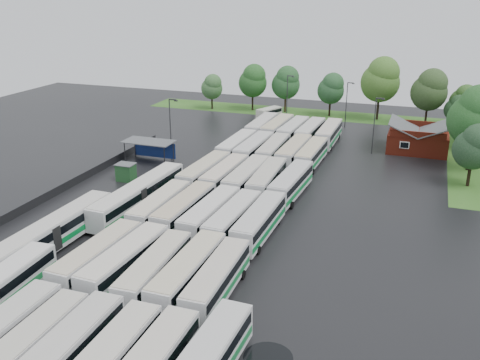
% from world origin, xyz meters
% --- Properties ---
extents(ground, '(160.00, 160.00, 0.00)m').
position_xyz_m(ground, '(0.00, 0.00, 0.00)').
color(ground, black).
rests_on(ground, ground).
extents(brick_building, '(10.07, 8.60, 5.39)m').
position_xyz_m(brick_building, '(24.00, 42.77, 1.87)').
color(brick_building, maroon).
rests_on(brick_building, ground).
extents(wash_shed, '(8.20, 4.20, 3.58)m').
position_xyz_m(wash_shed, '(-17.20, 22.02, 2.99)').
color(wash_shed, '#2D2D30').
rests_on(wash_shed, ground).
extents(utility_hut, '(2.70, 2.20, 2.62)m').
position_xyz_m(utility_hut, '(-16.20, 12.60, 1.32)').
color(utility_hut, '#1B4820').
rests_on(utility_hut, ground).
extents(grass_strip_north, '(80.00, 10.00, 0.01)m').
position_xyz_m(grass_strip_north, '(2.00, 64.80, 0.01)').
color(grass_strip_north, '#32621D').
rests_on(grass_strip_north, ground).
extents(grass_strip_east, '(10.00, 50.00, 0.01)m').
position_xyz_m(grass_strip_east, '(34.00, 42.80, 0.01)').
color(grass_strip_east, '#32621D').
rests_on(grass_strip_east, ground).
extents(west_fence, '(0.10, 50.00, 1.20)m').
position_xyz_m(west_fence, '(-22.20, 8.00, 0.60)').
color(west_fence, '#2D2D30').
rests_on(west_fence, ground).
extents(bus_r0c1, '(2.72, 12.16, 3.38)m').
position_xyz_m(bus_r0c1, '(-1.20, -26.20, 1.86)').
color(bus_r0c1, silver).
rests_on(bus_r0c1, ground).
extents(bus_r0c2, '(2.88, 12.75, 3.54)m').
position_xyz_m(bus_r0c2, '(1.83, -26.05, 1.95)').
color(bus_r0c2, silver).
rests_on(bus_r0c2, ground).
extents(bus_r1c0, '(3.12, 12.57, 3.47)m').
position_xyz_m(bus_r1c0, '(-4.40, -12.38, 1.91)').
color(bus_r1c0, silver).
rests_on(bus_r1c0, ground).
extents(bus_r1c1, '(3.28, 12.75, 3.52)m').
position_xyz_m(bus_r1c1, '(-1.31, -12.31, 1.93)').
color(bus_r1c1, silver).
rests_on(bus_r1c1, ground).
extents(bus_r1c2, '(3.07, 12.34, 3.41)m').
position_xyz_m(bus_r1c2, '(2.15, -12.72, 1.88)').
color(bus_r1c2, silver).
rests_on(bus_r1c2, ground).
extents(bus_r1c3, '(2.75, 12.75, 3.55)m').
position_xyz_m(bus_r1c3, '(5.40, -12.19, 1.95)').
color(bus_r1c3, silver).
rests_on(bus_r1c3, ground).
extents(bus_r1c4, '(2.86, 12.22, 3.39)m').
position_xyz_m(bus_r1c4, '(8.39, -12.31, 1.86)').
color(bus_r1c4, silver).
rests_on(bus_r1c4, ground).
extents(bus_r2c0, '(2.67, 12.25, 3.40)m').
position_xyz_m(bus_r2c0, '(-4.55, 1.21, 1.87)').
color(bus_r2c0, silver).
rests_on(bus_r2c0, ground).
extents(bus_r2c1, '(2.99, 12.56, 3.48)m').
position_xyz_m(bus_r2c1, '(-1.38, 1.43, 1.91)').
color(bus_r2c1, silver).
rests_on(bus_r2c1, ground).
extents(bus_r2c2, '(3.19, 12.56, 3.47)m').
position_xyz_m(bus_r2c2, '(2.06, 1.18, 1.91)').
color(bus_r2c2, silver).
rests_on(bus_r2c2, ground).
extents(bus_r2c3, '(3.11, 12.38, 3.42)m').
position_xyz_m(bus_r2c3, '(5.08, 0.91, 1.88)').
color(bus_r2c3, silver).
rests_on(bus_r2c3, ground).
extents(bus_r2c4, '(2.87, 12.60, 3.50)m').
position_xyz_m(bus_r2c4, '(8.23, 1.08, 1.92)').
color(bus_r2c4, silver).
rests_on(bus_r2c4, ground).
extents(bus_r3c0, '(3.31, 12.81, 3.53)m').
position_xyz_m(bus_r3c0, '(-4.36, 14.56, 1.94)').
color(bus_r3c0, silver).
rests_on(bus_r3c0, ground).
extents(bus_r3c1, '(3.03, 12.33, 3.41)m').
position_xyz_m(bus_r3c1, '(-1.26, 14.69, 1.87)').
color(bus_r3c1, silver).
rests_on(bus_r3c1, ground).
extents(bus_r3c2, '(2.99, 12.80, 3.55)m').
position_xyz_m(bus_r3c2, '(2.08, 14.55, 1.95)').
color(bus_r3c2, silver).
rests_on(bus_r3c2, ground).
extents(bus_r3c3, '(3.04, 12.62, 3.49)m').
position_xyz_m(bus_r3c3, '(5.02, 14.68, 1.92)').
color(bus_r3c3, silver).
rests_on(bus_r3c3, ground).
extents(bus_r3c4, '(3.31, 12.72, 3.51)m').
position_xyz_m(bus_r3c4, '(8.52, 14.52, 1.93)').
color(bus_r3c4, silver).
rests_on(bus_r3c4, ground).
extents(bus_r4c0, '(2.94, 12.66, 3.51)m').
position_xyz_m(bus_r4c0, '(-4.44, 28.48, 1.93)').
color(bus_r4c0, silver).
rests_on(bus_r4c0, ground).
extents(bus_r4c1, '(3.03, 12.83, 3.55)m').
position_xyz_m(bus_r4c1, '(-1.27, 28.07, 1.95)').
color(bus_r4c1, silver).
rests_on(bus_r4c1, ground).
extents(bus_r4c2, '(2.76, 12.26, 3.40)m').
position_xyz_m(bus_r4c2, '(1.87, 28.60, 1.87)').
color(bus_r4c2, silver).
rests_on(bus_r4c2, ground).
extents(bus_r4c3, '(3.04, 12.88, 3.57)m').
position_xyz_m(bus_r4c3, '(5.38, 28.41, 1.96)').
color(bus_r4c3, silver).
rests_on(bus_r4c3, ground).
extents(bus_r4c4, '(2.88, 12.26, 3.40)m').
position_xyz_m(bus_r4c4, '(8.29, 28.45, 1.87)').
color(bus_r4c4, silver).
rests_on(bus_r4c4, ground).
extents(bus_r5c0, '(2.75, 12.85, 3.58)m').
position_xyz_m(bus_r5c0, '(-4.33, 42.21, 1.97)').
color(bus_r5c0, silver).
rests_on(bus_r5c0, ground).
extents(bus_r5c1, '(3.18, 12.80, 3.54)m').
position_xyz_m(bus_r5c1, '(-1.29, 42.29, 1.95)').
color(bus_r5c1, silver).
rests_on(bus_r5c1, ground).
extents(bus_r5c2, '(3.24, 12.65, 3.49)m').
position_xyz_m(bus_r5c2, '(1.93, 41.76, 1.92)').
color(bus_r5c2, silver).
rests_on(bus_r5c2, ground).
extents(bus_r5c3, '(3.15, 12.55, 3.47)m').
position_xyz_m(bus_r5c3, '(5.08, 41.94, 1.91)').
color(bus_r5c3, silver).
rests_on(bus_r5c3, ground).
extents(bus_r5c4, '(2.70, 12.62, 3.51)m').
position_xyz_m(bus_r5c4, '(8.56, 41.91, 1.93)').
color(bus_r5c4, silver).
rests_on(bus_r5c4, ground).
extents(artic_bus_west_b, '(3.53, 19.07, 3.52)m').
position_xyz_m(artic_bus_west_b, '(-8.94, 3.85, 1.95)').
color(artic_bus_west_b, silver).
rests_on(artic_bus_west_b, ground).
extents(artic_bus_west_c, '(3.06, 18.99, 3.51)m').
position_xyz_m(artic_bus_west_c, '(-12.15, -9.32, 1.95)').
color(artic_bus_west_c, silver).
rests_on(artic_bus_west_c, ground).
extents(minibus, '(4.53, 6.45, 2.65)m').
position_xyz_m(minibus, '(-6.97, 55.91, 1.47)').
color(minibus, beige).
rests_on(minibus, ground).
extents(tree_north_0, '(4.97, 4.97, 8.24)m').
position_xyz_m(tree_north_0, '(-22.59, 61.93, 5.30)').
color(tree_north_0, black).
rests_on(tree_north_0, ground).
extents(tree_north_1, '(6.46, 6.46, 10.69)m').
position_xyz_m(tree_north_1, '(-13.29, 64.06, 6.88)').
color(tree_north_1, black).
rests_on(tree_north_1, ground).
extents(tree_north_2, '(6.38, 6.38, 10.57)m').
position_xyz_m(tree_north_2, '(-5.64, 64.66, 6.80)').
color(tree_north_2, '#362415').
rests_on(tree_north_2, ground).
extents(tree_north_3, '(5.84, 5.84, 9.66)m').
position_xyz_m(tree_north_3, '(4.72, 64.00, 6.22)').
color(tree_north_3, black).
rests_on(tree_north_3, ground).
extents(tree_north_4, '(8.19, 8.19, 13.56)m').
position_xyz_m(tree_north_4, '(15.08, 64.15, 8.72)').
color(tree_north_4, black).
rests_on(tree_north_4, ground).
extents(tree_north_5, '(7.24, 7.24, 11.98)m').
position_xyz_m(tree_north_5, '(25.02, 61.13, 7.71)').
color(tree_north_5, black).
rests_on(tree_north_5, ground).
extents(tree_north_6, '(5.32, 5.31, 8.79)m').
position_xyz_m(tree_north_6, '(31.66, 63.49, 5.65)').
color(tree_north_6, black).
rests_on(tree_north_6, ground).
extents(tree_east_0, '(5.68, 5.68, 9.40)m').
position_xyz_m(tree_east_0, '(31.85, 26.97, 6.04)').
color(tree_east_0, black).
rests_on(tree_east_0, ground).
extents(tree_east_1, '(8.22, 8.22, 13.62)m').
position_xyz_m(tree_east_1, '(32.13, 34.69, 8.76)').
color(tree_east_1, black).
rests_on(tree_east_1, ground).
extents(tree_east_2, '(4.85, 4.84, 8.02)m').
position_xyz_m(tree_east_2, '(33.74, 46.58, 5.15)').
color(tree_east_2, '#2F1F16').
rests_on(tree_east_2, ground).
extents(tree_east_3, '(6.52, 6.52, 10.79)m').
position_xyz_m(tree_east_3, '(33.61, 51.37, 6.94)').
color(tree_east_3, '#342114').
rests_on(tree_east_3, ground).
extents(tree_east_4, '(4.50, 4.47, 7.40)m').
position_xyz_m(tree_east_4, '(30.36, 59.18, 4.76)').
color(tree_east_4, black).
rests_on(tree_east_4, ground).
extents(lamp_post_ne, '(1.51, 0.29, 9.78)m').
position_xyz_m(lamp_post_ne, '(16.85, 38.56, 5.68)').
color(lamp_post_ne, '#2D2D30').
rests_on(lamp_post_ne, ground).
extents(lamp_post_nw, '(1.58, 0.31, 10.27)m').
position_xyz_m(lamp_post_nw, '(-14.19, 23.94, 5.96)').
color(lamp_post_nw, '#2D2D30').
rests_on(lamp_post_nw, ground).
extents(lamp_post_back_w, '(1.53, 0.30, 9.93)m').
position_xyz_m(lamp_post_back_w, '(-2.82, 55.28, 5.76)').
color(lamp_post_back_w, '#2D2D30').
rests_on(lamp_post_back_w, ground).
extents(lamp_post_back_e, '(1.42, 0.28, 9.23)m').
position_xyz_m(lamp_post_back_e, '(9.56, 55.14, 5.36)').
color(lamp_post_back_e, '#2D2D30').
rests_on(lamp_post_back_e, ground).
extents(puddle_0, '(4.41, 4.41, 0.01)m').
position_xyz_m(puddle_0, '(-1.53, -20.73, 0.00)').
color(puddle_0, black).
rests_on(puddle_0, ground).
extents(puddle_2, '(7.60, 7.60, 0.01)m').
position_xyz_m(puddle_2, '(-9.18, 2.06, 0.00)').
color(puddle_2, black).
rests_on(puddle_2, ground).
extents(puddle_3, '(4.09, 4.09, 0.01)m').
position_xyz_m(puddle_3, '(2.33, -4.99, 0.00)').
color(puddle_3, black).
rests_on(puddle_3, ground).
extents(puddle_4, '(3.96, 3.96, 0.01)m').
position_xyz_m(puddle_4, '(15.35, -18.97, 0.00)').
color(puddle_4, black).
rests_on(puddle_4, ground).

